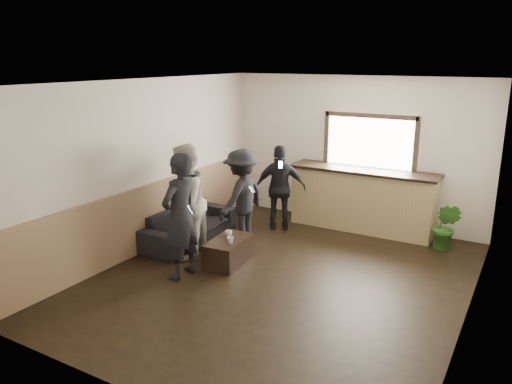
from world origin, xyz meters
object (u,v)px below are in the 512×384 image
Objects in this scene: sofa at (188,224)px; person_b at (185,202)px; coffee_table at (229,251)px; person_a at (180,216)px; potted_plant at (446,227)px; cup_a at (229,233)px; person_c at (241,197)px; bar_counter at (362,196)px; cup_b at (230,240)px; person_d at (280,188)px.

person_b is (0.45, -0.62, 0.63)m from sofa.
person_a reaches higher than coffee_table.
cup_a is at bearing -144.14° from potted_plant.
potted_plant reaches higher than cup_a.
cup_a is 0.88m from person_c.
person_a is at bearing 4.19° from person_c.
coffee_table is 1.13m from person_c.
person_b is at bearing -170.43° from coffee_table.
bar_counter reaches higher than person_a.
cup_b is at bearing -138.86° from potted_plant.
cup_a is at bearing 98.17° from person_b.
person_c is at bearing 45.77° from person_d.
cup_a is (-1.36, -2.45, -0.21)m from bar_counter.
cup_a is at bearing 60.77° from person_d.
person_c reaches higher than potted_plant.
potted_plant reaches higher than sofa.
bar_counter is 1.61m from potted_plant.
person_a is (-1.61, -3.33, 0.28)m from bar_counter.
sofa reaches higher than coffee_table.
person_c reaches higher than sofa.
person_d is at bearing -171.31° from potted_plant.
potted_plant is (4.00, 1.74, 0.12)m from sofa.
person_b reaches higher than potted_plant.
sofa is 1.16m from cup_a.
person_d is (0.30, 2.54, -0.12)m from person_a.
sofa is 1.63m from person_a.
person_c is at bearing 109.23° from coffee_table.
cup_b is 0.06× the size of person_a.
bar_counter reaches higher than coffee_table.
bar_counter reaches higher than person_d.
bar_counter is at bearing 156.18° from person_a.
person_c is (0.87, 0.39, 0.53)m from sofa.
potted_plant is 0.50× the size of person_c.
cup_b is 0.07× the size of person_d.
cup_b is at bearing 76.00° from person_b.
person_a is (0.84, -1.24, 0.63)m from sofa.
person_d is (-1.31, -0.79, 0.15)m from bar_counter.
person_b reaches higher than coffee_table.
person_b reaches higher than sofa.
coffee_table is 3.61m from potted_plant.
cup_a is 0.07× the size of person_d.
person_b reaches higher than cup_b.
sofa is at bearing -143.93° from person_a.
person_b is (-3.55, -2.36, 0.51)m from potted_plant.
cup_b is (-1.16, -2.72, -0.20)m from bar_counter.
bar_counter reaches higher than sofa.
person_b is at bearing -158.13° from cup_a.
bar_counter reaches higher than person_c.
sofa is 1.25× the size of person_d.
bar_counter is 3.09× the size of coffee_table.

